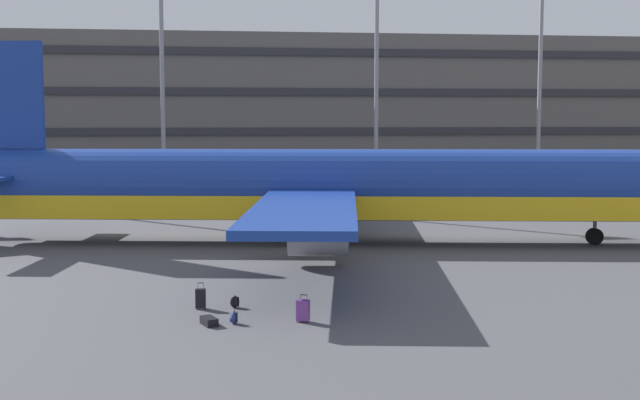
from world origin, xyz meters
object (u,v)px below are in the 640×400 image
suitcase_orange (201,298)px  backpack_silver (234,318)px  suitcase_navy (209,321)px  backpack_black (235,302)px  suitcase_small (303,310)px  airliner (325,188)px

suitcase_orange → backpack_silver: (1.11, -2.33, -0.18)m
suitcase_navy → backpack_black: size_ratio=1.80×
suitcase_small → backpack_black: (-2.22, 2.42, -0.19)m
airliner → backpack_black: airliner is taller
airliner → suitcase_navy: size_ratio=50.90×
suitcase_navy → backpack_black: 2.61m
backpack_black → backpack_silver: bearing=-92.5°
suitcase_navy → suitcase_orange: 2.43m
backpack_black → airliner: bearing=70.3°
airliner → suitcase_orange: airliner is taller
suitcase_navy → backpack_silver: bearing=4.7°
suitcase_orange → suitcase_small: (3.43, -2.38, 0.01)m
airliner → backpack_silver: airliner is taller
backpack_silver → airliner: bearing=72.5°
suitcase_small → suitcase_navy: bearing=-179.6°
suitcase_orange → backpack_black: 1.23m
suitcase_navy → backpack_silver: (0.81, 0.07, 0.07)m
suitcase_navy → suitcase_small: bearing=0.4°
suitcase_navy → suitcase_small: size_ratio=0.93×
suitcase_small → backpack_silver: suitcase_small is taller
suitcase_orange → backpack_silver: 2.59m
airliner → suitcase_navy: (-6.23, -17.26, -2.87)m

